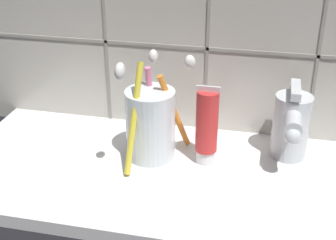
# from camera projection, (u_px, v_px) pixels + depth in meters

# --- Properties ---
(sink_counter) EXTENTS (0.68, 0.30, 0.02)m
(sink_counter) POSITION_uv_depth(u_px,v_px,m) (178.00, 177.00, 0.69)
(sink_counter) COLOR white
(sink_counter) RESTS_ON ground
(tile_wall_backsplash) EXTENTS (0.78, 0.02, 0.43)m
(tile_wall_backsplash) POSITION_uv_depth(u_px,v_px,m) (199.00, 15.00, 0.73)
(tile_wall_backsplash) COLOR #B7B2A8
(tile_wall_backsplash) RESTS_ON ground
(toothbrush_cup) EXTENTS (0.10, 0.14, 0.18)m
(toothbrush_cup) POSITION_uv_depth(u_px,v_px,m) (151.00, 122.00, 0.70)
(toothbrush_cup) COLOR silver
(toothbrush_cup) RESTS_ON sink_counter
(toothpaste_tube) EXTENTS (0.03, 0.03, 0.12)m
(toothpaste_tube) POSITION_uv_depth(u_px,v_px,m) (207.00, 126.00, 0.69)
(toothpaste_tube) COLOR white
(toothpaste_tube) RESTS_ON sink_counter
(sink_faucet) EXTENTS (0.06, 0.11, 0.12)m
(sink_faucet) POSITION_uv_depth(u_px,v_px,m) (291.00, 125.00, 0.70)
(sink_faucet) COLOR silver
(sink_faucet) RESTS_ON sink_counter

